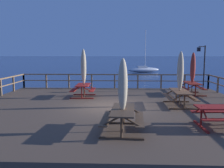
{
  "coord_description": "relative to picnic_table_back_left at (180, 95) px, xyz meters",
  "views": [
    {
      "loc": [
        0.49,
        -11.54,
        3.43
      ],
      "look_at": [
        0.0,
        0.93,
        1.8
      ],
      "focal_mm": 37.54,
      "sensor_mm": 36.0,
      "label": 1
    }
  ],
  "objects": [
    {
      "name": "patio_umbrella_short_front",
      "position": [
        -5.25,
        2.12,
        1.28
      ],
      "size": [
        0.32,
        0.32,
        2.91
      ],
      "color": "#4C3828",
      "rests_on": "wooden_deck"
    },
    {
      "name": "patio_umbrella_short_back",
      "position": [
        -2.94,
        -4.08,
        1.02
      ],
      "size": [
        0.32,
        0.32,
        2.49
      ],
      "color": "#4C3828",
      "rests_on": "wooden_deck"
    },
    {
      "name": "ground_plane",
      "position": [
        -3.49,
        -0.25,
        -1.37
      ],
      "size": [
        600.0,
        600.0,
        0.0
      ],
      "primitive_type": "plane",
      "color": "navy"
    },
    {
      "name": "patio_umbrella_tall_mid_right",
      "position": [
        1.59,
        3.36,
        1.16
      ],
      "size": [
        0.32,
        0.32,
        2.7
      ],
      "color": "#4C3828",
      "rests_on": "wooden_deck"
    },
    {
      "name": "patio_umbrella_short_mid",
      "position": [
        -0.03,
        0.02,
        1.18
      ],
      "size": [
        0.32,
        0.32,
        2.75
      ],
      "color": "#4C3828",
      "rests_on": "wooden_deck"
    },
    {
      "name": "picnic_table_back_left",
      "position": [
        0.0,
        0.0,
        0.0
      ],
      "size": [
        1.42,
        2.1,
        0.78
      ],
      "color": "brown",
      "rests_on": "wooden_deck"
    },
    {
      "name": "sailboat_distant",
      "position": [
        1.12,
        31.76,
        -0.85
      ],
      "size": [
        6.23,
        3.12,
        7.72
      ],
      "color": "silver",
      "rests_on": "ground"
    },
    {
      "name": "picnic_table_front_right",
      "position": [
        1.58,
        3.37,
        -0.01
      ],
      "size": [
        1.42,
        1.88,
        0.78
      ],
      "color": "maroon",
      "rests_on": "wooden_deck"
    },
    {
      "name": "picnic_table_mid_right",
      "position": [
        -2.93,
        -4.05,
        -0.0
      ],
      "size": [
        1.52,
        2.06,
        0.78
      ],
      "color": "brown",
      "rests_on": "wooden_deck"
    },
    {
      "name": "wooden_deck",
      "position": [
        -3.49,
        -0.25,
        -0.96
      ],
      "size": [
        14.32,
        12.46,
        0.8
      ],
      "primitive_type": "cube",
      "color": "brown",
      "rests_on": "ground"
    },
    {
      "name": "railing_waterside_far",
      "position": [
        -3.49,
        5.83,
        0.18
      ],
      "size": [
        14.12,
        0.1,
        1.09
      ],
      "color": "brown",
      "rests_on": "wooden_deck"
    },
    {
      "name": "lamp_post_hooked",
      "position": [
        2.79,
        5.21,
        1.55
      ],
      "size": [
        0.66,
        0.34,
        3.2
      ],
      "color": "black",
      "rests_on": "wooden_deck"
    },
    {
      "name": "picnic_table_mid_left",
      "position": [
        -5.31,
        2.2,
        -0.01
      ],
      "size": [
        1.45,
        1.66,
        0.78
      ],
      "color": "maroon",
      "rests_on": "wooden_deck"
    }
  ]
}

